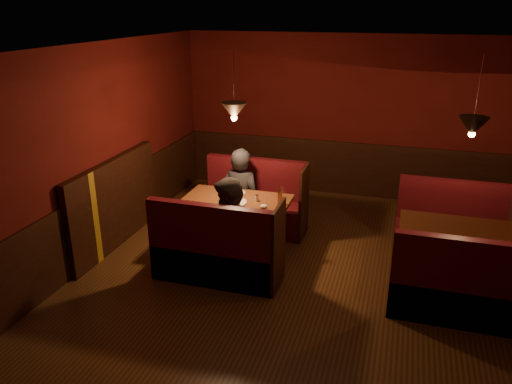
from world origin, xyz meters
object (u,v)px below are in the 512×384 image
(main_bench_far, at_px, (255,207))
(second_bench_far, at_px, (451,233))
(diner_b, at_px, (231,216))
(second_table, at_px, (455,243))
(main_bench_near, at_px, (217,256))
(main_table, at_px, (237,212))
(second_bench_near, at_px, (460,293))
(diner_a, at_px, (241,181))

(main_bench_far, height_order, second_bench_far, main_bench_far)
(second_bench_far, height_order, diner_b, diner_b)
(second_table, height_order, diner_b, diner_b)
(diner_b, bearing_deg, main_bench_near, -108.08)
(main_bench_far, xyz_separation_m, main_bench_near, (0.00, -1.69, 0.00))
(main_bench_near, relative_size, second_table, 1.20)
(main_bench_near, height_order, second_bench_far, main_bench_near)
(main_table, distance_m, second_bench_near, 3.05)
(main_bench_near, xyz_separation_m, diner_a, (-0.14, 1.43, 0.51))
(second_table, bearing_deg, second_bench_far, 87.80)
(second_bench_far, bearing_deg, main_bench_far, 178.69)
(second_bench_near, xyz_separation_m, diner_b, (-2.76, 0.20, 0.50))
(second_bench_far, xyz_separation_m, diner_b, (-2.76, -1.43, 0.50))
(main_bench_near, bearing_deg, second_bench_near, -0.06)
(main_bench_far, distance_m, second_bench_near, 3.36)
(second_table, bearing_deg, diner_b, -167.29)
(second_bench_near, distance_m, diner_b, 2.81)
(main_table, bearing_deg, second_table, -0.73)
(main_bench_near, relative_size, second_bench_near, 1.09)
(main_table, distance_m, second_table, 2.88)
(diner_b, bearing_deg, second_table, 29.97)
(main_bench_near, height_order, diner_b, diner_b)
(second_bench_far, distance_m, diner_b, 3.15)
(main_table, bearing_deg, main_bench_far, 88.86)
(second_bench_near, bearing_deg, main_table, 163.76)
(diner_b, bearing_deg, diner_a, 120.05)
(second_table, relative_size, second_bench_near, 0.90)
(main_table, xyz_separation_m, second_table, (2.88, -0.04, -0.05))
(second_bench_far, bearing_deg, main_bench_near, -150.77)
(second_bench_far, distance_m, second_bench_near, 1.63)
(main_bench_near, distance_m, second_bench_far, 3.32)
(second_table, bearing_deg, second_bench_near, -87.80)
(main_bench_far, xyz_separation_m, diner_b, (0.14, -1.49, 0.48))
(main_bench_far, distance_m, main_bench_near, 1.69)
(main_bench_near, bearing_deg, diner_b, 54.66)
(main_table, height_order, second_bench_far, second_bench_far)
(second_table, xyz_separation_m, diner_a, (-3.01, 0.62, 0.30))
(main_bench_near, height_order, second_table, main_bench_near)
(main_table, bearing_deg, second_bench_far, 14.91)
(second_bench_near, bearing_deg, second_table, 92.20)
(main_bench_far, bearing_deg, main_table, -91.14)
(main_table, relative_size, main_bench_far, 0.91)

